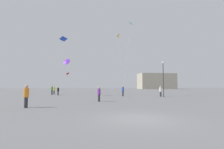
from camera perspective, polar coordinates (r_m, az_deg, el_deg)
The scene contains 15 objects.
ground_plane at distance 9.07m, azimuth 9.49°, elevation -15.09°, with size 300.00×300.00×0.00m, color slate.
person_in_blue at distance 28.75m, azimuth 3.82°, elevation -5.57°, with size 0.40×0.40×1.83m.
person_in_purple at distance 18.64m, azimuth -4.58°, elevation -6.63°, with size 0.36×0.36×1.67m.
person_in_yellow at distance 37.64m, azimuth -19.63°, elevation -5.11°, with size 0.37×0.37×1.70m.
person_in_green at distance 35.31m, azimuth -20.29°, elevation -5.07°, with size 0.40×0.40×1.82m.
person_in_black at distance 33.23m, azimuth -18.36°, elevation -5.37°, with size 0.36×0.36×1.63m.
person_in_orange at distance 14.97m, azimuth -27.84°, elevation -6.40°, with size 0.40×0.40×1.85m.
person_in_white at distance 28.74m, azimuth 16.65°, elevation -5.43°, with size 0.40×0.40×1.82m.
kite_violet_diamond at distance 30.81m, azimuth -15.69°, elevation 4.38°, with size 2.70×3.04×5.55m.
kite_crimson_delta at distance 44.36m, azimuth -15.39°, elevation 0.20°, with size 1.90×7.86×4.06m.
kite_cyan_diamond at distance 34.69m, azimuth 6.66°, elevation 17.30°, with size 3.04×4.04×13.68m.
kite_amber_diamond at distance 29.79m, azimuth 2.18°, elevation 13.18°, with size 1.22×0.89×9.85m.
kite_cobalt_delta at distance 36.75m, azimuth -16.72°, elevation 11.60°, with size 2.70×1.05×10.83m.
building_left_hall at distance 106.23m, azimuth 15.34°, elevation -2.30°, with size 22.96×11.80×9.69m.
lamppost_east at distance 27.66m, azimuth 17.49°, elevation 0.33°, with size 0.36×0.36×5.77m.
Camera 1 is at (-2.23, -8.62, 1.73)m, focal length 26.10 mm.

